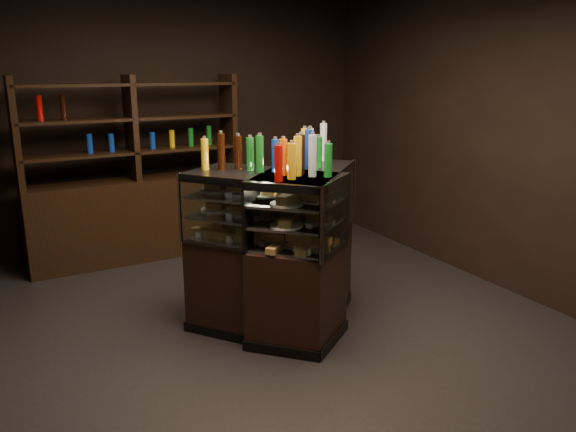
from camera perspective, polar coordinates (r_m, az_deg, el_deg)
The scene contains 7 objects.
ground at distance 4.83m, azimuth -4.13°, elevation -10.56°, with size 5.00×5.00×0.00m, color black.
room_shell at distance 4.37m, azimuth -4.62°, elevation 13.13°, with size 5.02×5.02×3.01m.
display_case at distance 4.54m, azimuth -0.35°, elevation -6.14°, with size 1.56×1.31×1.31m.
food_display at distance 4.37m, azimuth -0.34°, elevation 0.50°, with size 1.19×0.97×0.41m.
bottles_top at distance 4.29m, azimuth -0.38°, elevation 6.40°, with size 1.03×0.83×0.30m.
potted_conifer at distance 5.61m, azimuth 0.72°, elevation -1.92°, with size 0.37×0.37×0.79m.
back_shelving at distance 6.37m, azimuth -15.11°, elevation 1.10°, with size 2.33×0.55×2.00m.
Camera 1 is at (-1.67, -4.03, 2.07)m, focal length 35.00 mm.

